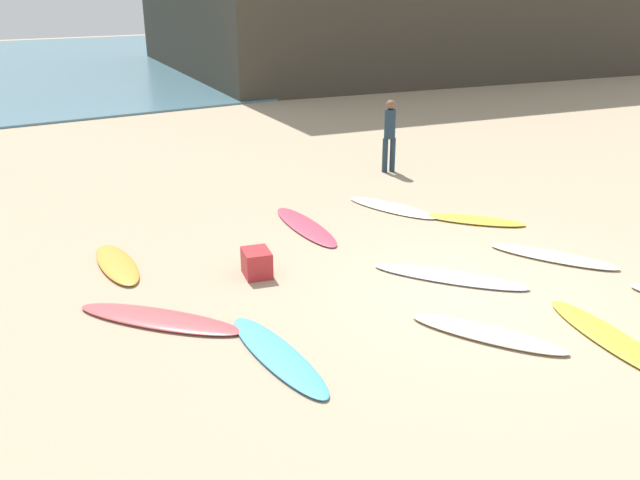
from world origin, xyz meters
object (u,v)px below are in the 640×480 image
(surfboard_10, at_px, (392,207))
(surfboard_7, at_px, (277,355))
(surfboard_1, at_px, (305,226))
(surfboard_4, at_px, (553,256))
(surfboard_5, at_px, (487,334))
(surfboard_6, at_px, (450,277))
(surfboard_8, at_px, (611,338))
(beachgoer_near, at_px, (390,132))
(surfboard_3, at_px, (117,264))
(beach_cooler, at_px, (257,263))
(surfboard_9, at_px, (159,319))
(surfboard_0, at_px, (475,220))

(surfboard_10, bearing_deg, surfboard_7, 21.94)
(surfboard_1, bearing_deg, surfboard_4, -45.52)
(surfboard_10, bearing_deg, surfboard_4, 83.67)
(surfboard_10, bearing_deg, surfboard_5, 48.60)
(surfboard_6, distance_m, surfboard_8, 2.70)
(surfboard_1, bearing_deg, surfboard_10, 7.07)
(surfboard_7, bearing_deg, beachgoer_near, 44.01)
(surfboard_3, relative_size, surfboard_4, 0.90)
(surfboard_6, bearing_deg, surfboard_7, -25.49)
(surfboard_7, distance_m, surfboard_10, 6.38)
(surfboard_8, xyz_separation_m, beachgoer_near, (2.97, 8.41, 0.99))
(surfboard_10, bearing_deg, beach_cooler, 4.40)
(surfboard_8, height_order, surfboard_9, surfboard_9)
(surfboard_1, distance_m, surfboard_7, 4.87)
(surfboard_7, bearing_deg, surfboard_1, 55.17)
(surfboard_3, height_order, surfboard_7, surfboard_3)
(surfboard_7, bearing_deg, surfboard_0, 23.12)
(beachgoer_near, bearing_deg, surfboard_8, 91.50)
(surfboard_1, relative_size, beach_cooler, 4.70)
(surfboard_3, bearing_deg, surfboard_0, -9.76)
(surfboard_1, distance_m, surfboard_10, 2.17)
(surfboard_7, distance_m, surfboard_9, 1.99)
(beachgoer_near, relative_size, beach_cooler, 3.40)
(beachgoer_near, bearing_deg, surfboard_0, 97.15)
(surfboard_3, xyz_separation_m, surfboard_10, (5.86, -0.16, -0.01))
(surfboard_7, xyz_separation_m, surfboard_8, (3.95, -2.11, 0.00))
(surfboard_5, xyz_separation_m, beach_cooler, (-1.64, 3.52, 0.18))
(surfboard_0, height_order, surfboard_10, surfboard_0)
(surfboard_5, height_order, surfboard_6, surfboard_5)
(beachgoer_near, bearing_deg, beach_cooler, 54.32)
(surfboard_6, bearing_deg, surfboard_8, 63.81)
(surfboard_0, relative_size, surfboard_10, 0.91)
(surfboard_0, height_order, beach_cooler, beach_cooler)
(surfboard_1, bearing_deg, surfboard_3, -174.18)
(surfboard_4, bearing_deg, surfboard_10, -106.25)
(surfboard_5, relative_size, beachgoer_near, 1.18)
(surfboard_4, distance_m, surfboard_10, 3.74)
(surfboard_5, distance_m, surfboard_7, 2.87)
(surfboard_8, bearing_deg, surfboard_4, 67.62)
(surfboard_1, distance_m, beachgoer_near, 4.78)
(surfboard_6, bearing_deg, beachgoer_near, -154.95)
(surfboard_8, distance_m, surfboard_10, 6.09)
(surfboard_5, xyz_separation_m, surfboard_7, (-2.65, 1.11, -0.01))
(beachgoer_near, xyz_separation_m, beach_cooler, (-5.91, -3.89, -0.81))
(surfboard_8, bearing_deg, surfboard_1, 114.26)
(surfboard_5, xyz_separation_m, surfboard_10, (2.42, 5.00, -0.01))
(surfboard_7, height_order, beachgoer_near, beachgoer_near)
(surfboard_0, height_order, surfboard_9, surfboard_9)
(surfboard_1, distance_m, beach_cooler, 2.42)
(surfboard_5, relative_size, surfboard_10, 0.98)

